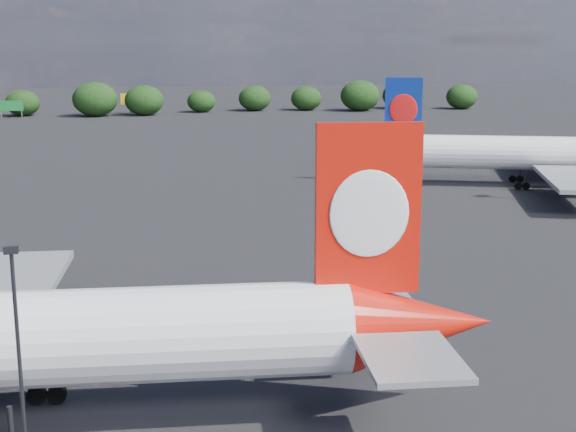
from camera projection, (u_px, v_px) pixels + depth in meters
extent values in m
plane|color=black|center=(71.00, 204.00, 97.49)|extent=(500.00, 500.00, 0.00)
cone|color=red|center=(420.00, 324.00, 42.23)|extent=(8.35, 5.79, 4.89)
cube|color=red|center=(368.00, 209.00, 40.57)|extent=(5.40, 1.13, 8.81)
ellipsoid|color=white|center=(369.00, 214.00, 40.32)|extent=(4.10, 0.68, 4.50)
ellipsoid|color=white|center=(367.00, 211.00, 40.89)|extent=(4.10, 0.68, 4.50)
cube|color=#909398|center=(411.00, 358.00, 36.71)|extent=(5.07, 6.35, 0.29)
cube|color=#909398|center=(363.00, 287.00, 47.16)|extent=(5.07, 6.35, 0.29)
cube|color=#909398|center=(1.00, 294.00, 52.30)|extent=(8.64, 20.19, 0.54)
cylinder|color=black|center=(11.00, 430.00, 37.92)|extent=(0.30, 0.30, 2.45)
cylinder|color=black|center=(36.00, 379.00, 43.62)|extent=(0.30, 0.30, 2.45)
cylinder|color=black|center=(37.00, 395.00, 43.82)|extent=(1.12, 0.57, 1.08)
cylinder|color=black|center=(57.00, 394.00, 43.93)|extent=(1.12, 0.57, 1.08)
cylinder|color=white|center=(539.00, 153.00, 108.19)|extent=(34.14, 16.61, 4.58)
cone|color=white|center=(382.00, 150.00, 110.92)|extent=(8.47, 6.87, 4.58)
cube|color=navy|center=(403.00, 108.00, 109.30)|extent=(4.87, 2.21, 8.24)
ellipsoid|color=red|center=(403.00, 109.00, 109.07)|extent=(3.66, 1.53, 4.21)
ellipsoid|color=red|center=(403.00, 109.00, 109.60)|extent=(3.66, 1.53, 4.21)
cube|color=#909398|center=(395.00, 153.00, 105.73)|extent=(5.80, 6.59, 0.27)
cube|color=#909398|center=(396.00, 143.00, 115.47)|extent=(5.80, 6.59, 0.27)
cube|color=#909398|center=(570.00, 179.00, 96.75)|extent=(12.05, 19.22, 0.50)
cube|color=#909398|center=(537.00, 152.00, 119.78)|extent=(12.05, 19.22, 0.50)
cylinder|color=#909398|center=(555.00, 165.00, 115.37)|extent=(5.15, 3.93, 2.47)
cube|color=#909398|center=(555.00, 161.00, 115.23)|extent=(1.98, 0.97, 1.10)
cylinder|color=black|center=(526.00, 180.00, 106.45)|extent=(0.33, 0.33, 2.29)
cylinder|color=black|center=(526.00, 186.00, 106.64)|extent=(1.09, 0.74, 1.01)
cylinder|color=black|center=(518.00, 186.00, 106.77)|extent=(1.09, 0.74, 1.01)
cylinder|color=black|center=(520.00, 173.00, 111.77)|extent=(0.33, 0.33, 2.29)
cylinder|color=black|center=(520.00, 179.00, 111.96)|extent=(1.09, 0.74, 1.01)
cylinder|color=black|center=(513.00, 179.00, 112.09)|extent=(1.09, 0.74, 1.01)
cylinder|color=black|center=(22.00, 392.00, 32.14)|extent=(0.16, 0.16, 11.47)
cube|color=black|center=(11.00, 250.00, 30.88)|extent=(0.55, 0.30, 0.28)
cube|color=#146529|center=(11.00, 106.00, 203.13)|extent=(6.00, 0.30, 2.60)
cylinder|color=gray|center=(1.00, 115.00, 203.05)|extent=(0.20, 0.20, 2.00)
cylinder|color=gray|center=(22.00, 114.00, 204.16)|extent=(0.20, 0.20, 2.00)
cube|color=gold|center=(130.00, 99.00, 215.32)|extent=(5.00, 0.30, 3.00)
cylinder|color=gray|center=(130.00, 109.00, 215.91)|extent=(0.30, 0.30, 2.50)
ellipsoid|color=black|center=(23.00, 103.00, 209.34)|extent=(8.83, 7.47, 6.79)
ellipsoid|color=black|center=(95.00, 99.00, 207.92)|extent=(11.58, 9.80, 8.91)
ellipsoid|color=black|center=(144.00, 100.00, 210.86)|extent=(10.29, 8.71, 7.92)
ellipsoid|color=black|center=(201.00, 101.00, 220.09)|extent=(7.81, 6.61, 6.01)
ellipsoid|color=black|center=(255.00, 98.00, 224.52)|extent=(9.10, 7.70, 7.00)
ellipsoid|color=black|center=(306.00, 98.00, 226.12)|extent=(8.78, 7.43, 6.75)
ellipsoid|color=black|center=(360.00, 96.00, 223.98)|extent=(11.15, 9.43, 8.58)
ellipsoid|color=black|center=(399.00, 96.00, 231.55)|extent=(9.78, 8.27, 7.52)
ellipsoid|color=black|center=(462.00, 97.00, 230.55)|extent=(9.23, 7.81, 7.10)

